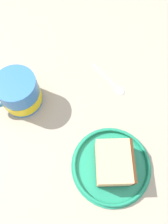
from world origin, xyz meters
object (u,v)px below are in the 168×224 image
Objects in this scene: small_plate at (111,165)px; cake_slice at (114,163)px; teaspoon at (115,85)px; tea_mug at (19,93)px.

cake_slice reaches higher than small_plate.
cake_slice is 20.94cm from teaspoon.
cake_slice reaches higher than teaspoon.
cake_slice is at bearing 156.14° from tea_mug.
small_plate is 2.87cm from cake_slice.
small_plate is at bearing 155.78° from tea_mug.
tea_mug is (24.42, -10.98, 3.27)cm from small_plate.
cake_slice is 26.99cm from tea_mug.
cake_slice is at bearing -165.32° from small_plate.
small_plate reaches higher than teaspoon.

